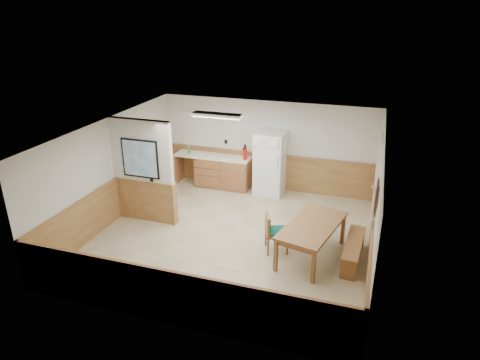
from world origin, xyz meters
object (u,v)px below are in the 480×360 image
(soap_bottle, at_px, (189,150))
(dining_bench, at_px, (354,247))
(fire_extinguisher, at_px, (245,153))
(refrigerator, at_px, (270,164))
(dining_table, at_px, (312,228))
(dining_chair, at_px, (273,230))

(soap_bottle, bearing_deg, dining_bench, -29.96)
(fire_extinguisher, xyz_separation_m, soap_bottle, (-1.69, -0.00, -0.09))
(refrigerator, xyz_separation_m, dining_bench, (2.47, -2.78, -0.53))
(dining_table, xyz_separation_m, dining_bench, (0.85, 0.09, -0.32))
(refrigerator, height_order, dining_table, refrigerator)
(refrigerator, relative_size, fire_extinguisher, 4.02)
(fire_extinguisher, bearing_deg, soap_bottle, 155.83)
(dining_chair, relative_size, soap_bottle, 4.20)
(dining_chair, bearing_deg, soap_bottle, 116.37)
(dining_bench, bearing_deg, soap_bottle, 153.33)
(fire_extinguisher, relative_size, soap_bottle, 2.14)
(dining_chair, bearing_deg, fire_extinguisher, 96.10)
(refrigerator, relative_size, dining_table, 0.89)
(refrigerator, bearing_deg, dining_chair, -72.58)
(refrigerator, distance_m, soap_bottle, 2.41)
(dining_chair, relative_size, fire_extinguisher, 1.96)
(dining_table, distance_m, soap_bottle, 4.97)
(dining_table, bearing_deg, soap_bottle, 157.36)
(refrigerator, distance_m, fire_extinguisher, 0.75)
(refrigerator, bearing_deg, soap_bottle, -178.84)
(dining_bench, xyz_separation_m, dining_chair, (-1.67, -0.09, 0.16))
(dining_table, relative_size, fire_extinguisher, 4.52)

